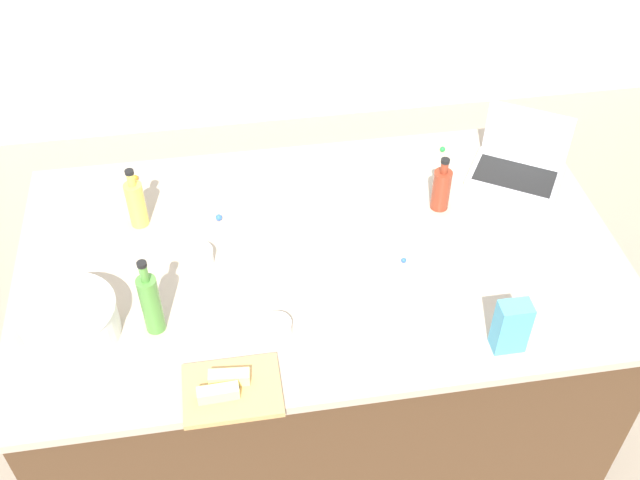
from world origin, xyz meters
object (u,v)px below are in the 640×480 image
Objects in this scene: butter_stick_right at (229,377)px; cutting_board at (232,390)px; bottle_olive at (151,303)px; butter_stick_left at (218,393)px; bottle_soy at (441,188)px; candy_bag at (511,326)px; ramekin_small at (277,327)px; ramekin_medium at (197,256)px; mixing_bowl_large at (70,320)px; bottle_oil at (136,203)px; laptop at (519,162)px.

cutting_board is at bearing -80.17° from butter_stick_right.
bottle_olive is 1.02× the size of cutting_board.
butter_stick_left reaches higher than cutting_board.
candy_bag is (0.03, -0.61, 0.00)m from bottle_soy.
butter_stick_right is 1.28× the size of ramekin_small.
ramekin_medium is at bearing 97.81° from butter_stick_right.
butter_stick_left is at bearing -176.00° from candy_bag.
bottle_soy is 2.34× the size of ramekin_small.
cutting_board is (0.43, -0.27, -0.05)m from mixing_bowl_large.
butter_stick_left is at bearing -36.40° from mixing_bowl_large.
bottle_oil is 0.77m from cutting_board.
bottle_soy reaches higher than butter_stick_right.
cutting_board is at bearing -70.72° from bottle_oil.
bottle_olive reaches higher than ramekin_medium.
ramekin_medium is (-0.82, -0.14, -0.06)m from bottle_soy.
butter_stick_left is at bearing -139.70° from bottle_soy.
bottle_olive reaches higher than mixing_bowl_large.
laptop is at bearing 32.50° from ramekin_small.
butter_stick_left and butter_stick_right have the same top height.
bottle_oil is 1.23m from candy_bag.
bottle_oil is at bearing 68.21° from mixing_bowl_large.
mixing_bowl_large is 0.49m from butter_stick_right.
laptop is 1.72× the size of bottle_oil.
ramekin_small is 0.86× the size of ramekin_medium.
laptop reaches higher than ramekin_medium.
cutting_board is 1.54× the size of candy_bag.
ramekin_medium is at bearing -166.48° from laptop.
laptop is 1.37m from butter_stick_left.
bottle_olive is 3.10× the size of ramekin_small.
mixing_bowl_large is 1.62× the size of candy_bag.
bottle_olive reaches higher than butter_stick_left.
butter_stick_right is (-0.75, -0.62, -0.04)m from bottle_soy.
ramekin_small is (0.15, 0.16, -0.01)m from butter_stick_right.
bottle_olive is at bearing 167.08° from candy_bag.
bottle_soy is (1.18, 0.37, 0.02)m from mixing_bowl_large.
cutting_board is at bearing -82.10° from ramekin_medium.
bottle_olive is (-0.95, -0.39, 0.03)m from bottle_soy.
laptop is at bearing 35.85° from butter_stick_left.
butter_stick_left is at bearing -147.79° from cutting_board.
bottle_olive reaches higher than ramekin_small.
candy_bag reaches higher than mixing_bowl_large.
bottle_soy is 0.99m from cutting_board.
laptop is 1.89× the size of bottle_soy.
laptop is 1.43× the size of bottle_olive.
laptop is 1.33m from bottle_oil.
bottle_olive is 2.42× the size of butter_stick_left.
ramekin_small is at bearing 48.27° from butter_stick_right.
ramekin_small is (0.18, 0.21, -0.01)m from butter_stick_left.
butter_stick_left is (-0.04, -0.02, 0.03)m from cutting_board.
bottle_oil is (0.18, 0.45, 0.03)m from mixing_bowl_large.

